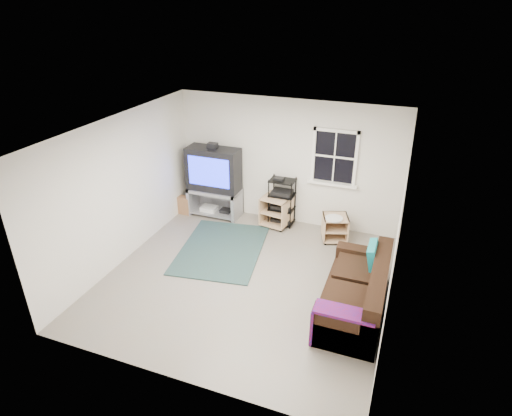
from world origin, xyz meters
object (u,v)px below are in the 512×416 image
at_px(side_table_left, 277,209).
at_px(side_table_right, 335,226).
at_px(av_rack, 282,204).
at_px(tv_unit, 214,176).
at_px(sofa, 357,294).

distance_m(side_table_left, side_table_right, 1.27).
bearing_deg(side_table_left, av_rack, 33.79).
relative_size(side_table_left, side_table_right, 1.08).
bearing_deg(av_rack, side_table_left, -146.21).
bearing_deg(tv_unit, side_table_right, -3.82).
bearing_deg(sofa, av_rack, 129.69).
bearing_deg(side_table_left, side_table_right, -9.77).
xyz_separation_m(side_table_left, sofa, (1.98, -2.24, -0.03)).
distance_m(side_table_left, sofa, 2.99).
height_order(side_table_left, sofa, sofa).
bearing_deg(sofa, side_table_left, 131.53).
relative_size(av_rack, sofa, 0.52).
bearing_deg(tv_unit, side_table_left, 1.54).
bearing_deg(side_table_left, sofa, -48.47).
xyz_separation_m(tv_unit, av_rack, (1.49, 0.09, -0.45)).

